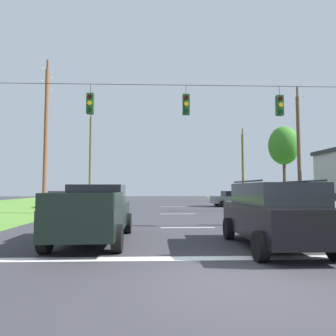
{
  "coord_description": "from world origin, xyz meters",
  "views": [
    {
      "loc": [
        -1.4,
        -5.84,
        1.84
      ],
      "look_at": [
        -0.87,
        9.2,
        2.83
      ],
      "focal_mm": 32.08,
      "sensor_mm": 36.0,
      "label": 1
    }
  ],
  "objects_px": {
    "utility_pole_mid_right": "(299,151)",
    "suv_black": "(273,213)",
    "distant_car_crossing_white": "(321,204)",
    "tree_roadside_right": "(284,146)",
    "utility_pole_mid_left": "(46,135)",
    "utility_pole_far_right": "(243,167)",
    "utility_pole_far_left": "(90,157)",
    "distant_car_oncoming": "(60,199)",
    "distant_car_far_parked": "(234,198)",
    "pickup_truck": "(95,213)",
    "overhead_signal_span": "(185,142)"
  },
  "relations": [
    {
      "from": "utility_pole_far_right",
      "to": "pickup_truck",
      "type": "bearing_deg",
      "value": -115.41
    },
    {
      "from": "utility_pole_far_right",
      "to": "utility_pole_far_left",
      "type": "relative_size",
      "value": 0.83
    },
    {
      "from": "utility_pole_mid_right",
      "to": "utility_pole_far_left",
      "type": "relative_size",
      "value": 0.84
    },
    {
      "from": "overhead_signal_span",
      "to": "tree_roadside_right",
      "type": "height_order",
      "value": "tree_roadside_right"
    },
    {
      "from": "utility_pole_mid_right",
      "to": "utility_pole_far_right",
      "type": "bearing_deg",
      "value": 89.15
    },
    {
      "from": "tree_roadside_right",
      "to": "distant_car_far_parked",
      "type": "bearing_deg",
      "value": 169.72
    },
    {
      "from": "pickup_truck",
      "to": "utility_pole_far_left",
      "type": "height_order",
      "value": "utility_pole_far_left"
    },
    {
      "from": "utility_pole_far_right",
      "to": "distant_car_far_parked",
      "type": "bearing_deg",
      "value": -111.52
    },
    {
      "from": "utility_pole_far_right",
      "to": "tree_roadside_right",
      "type": "bearing_deg",
      "value": -83.66
    },
    {
      "from": "distant_car_oncoming",
      "to": "utility_pole_mid_right",
      "type": "distance_m",
      "value": 21.53
    },
    {
      "from": "suv_black",
      "to": "utility_pole_far_left",
      "type": "distance_m",
      "value": 31.44
    },
    {
      "from": "suv_black",
      "to": "distant_car_oncoming",
      "type": "bearing_deg",
      "value": 122.81
    },
    {
      "from": "utility_pole_far_right",
      "to": "utility_pole_far_left",
      "type": "bearing_deg",
      "value": -177.86
    },
    {
      "from": "utility_pole_mid_right",
      "to": "suv_black",
      "type": "bearing_deg",
      "value": -118.62
    },
    {
      "from": "suv_black",
      "to": "distant_car_crossing_white",
      "type": "relative_size",
      "value": 1.08
    },
    {
      "from": "tree_roadside_right",
      "to": "utility_pole_far_right",
      "type": "bearing_deg",
      "value": 96.34
    },
    {
      "from": "utility_pole_mid_right",
      "to": "utility_pole_far_right",
      "type": "relative_size",
      "value": 1.01
    },
    {
      "from": "distant_car_crossing_white",
      "to": "utility_pole_mid_left",
      "type": "bearing_deg",
      "value": 170.44
    },
    {
      "from": "utility_pole_far_right",
      "to": "utility_pole_mid_left",
      "type": "distance_m",
      "value": 25.51
    },
    {
      "from": "utility_pole_far_left",
      "to": "tree_roadside_right",
      "type": "height_order",
      "value": "utility_pole_far_left"
    },
    {
      "from": "distant_car_far_parked",
      "to": "utility_pole_mid_right",
      "type": "height_order",
      "value": "utility_pole_mid_right"
    },
    {
      "from": "pickup_truck",
      "to": "tree_roadside_right",
      "type": "height_order",
      "value": "tree_roadside_right"
    },
    {
      "from": "pickup_truck",
      "to": "distant_car_far_parked",
      "type": "distance_m",
      "value": 21.1
    },
    {
      "from": "suv_black",
      "to": "utility_pole_mid_right",
      "type": "xyz_separation_m",
      "value": [
        7.35,
        13.46,
        3.59
      ]
    },
    {
      "from": "utility_pole_mid_left",
      "to": "pickup_truck",
      "type": "bearing_deg",
      "value": -62.16
    },
    {
      "from": "distant_car_far_parked",
      "to": "utility_pole_mid_left",
      "type": "height_order",
      "value": "utility_pole_mid_left"
    },
    {
      "from": "pickup_truck",
      "to": "utility_pole_mid_left",
      "type": "xyz_separation_m",
      "value": [
        -5.92,
        11.21,
        4.66
      ]
    },
    {
      "from": "utility_pole_mid_left",
      "to": "distant_car_oncoming",
      "type": "bearing_deg",
      "value": 99.46
    },
    {
      "from": "tree_roadside_right",
      "to": "distant_car_oncoming",
      "type": "bearing_deg",
      "value": 178.53
    },
    {
      "from": "pickup_truck",
      "to": "overhead_signal_span",
      "type": "bearing_deg",
      "value": 41.92
    },
    {
      "from": "overhead_signal_span",
      "to": "pickup_truck",
      "type": "bearing_deg",
      "value": -138.08
    },
    {
      "from": "tree_roadside_right",
      "to": "suv_black",
      "type": "bearing_deg",
      "value": -114.21
    },
    {
      "from": "overhead_signal_span",
      "to": "suv_black",
      "type": "height_order",
      "value": "overhead_signal_span"
    },
    {
      "from": "utility_pole_far_left",
      "to": "pickup_truck",
      "type": "bearing_deg",
      "value": -77.0
    },
    {
      "from": "pickup_truck",
      "to": "utility_pole_mid_left",
      "type": "bearing_deg",
      "value": 117.84
    },
    {
      "from": "utility_pole_mid_right",
      "to": "utility_pole_far_left",
      "type": "xyz_separation_m",
      "value": [
        -19.34,
        15.23,
        0.98
      ]
    },
    {
      "from": "tree_roadside_right",
      "to": "distant_car_crossing_white",
      "type": "bearing_deg",
      "value": -100.98
    },
    {
      "from": "distant_car_oncoming",
      "to": "utility_pole_mid_left",
      "type": "height_order",
      "value": "utility_pole_mid_left"
    },
    {
      "from": "distant_car_far_parked",
      "to": "utility_pole_mid_left",
      "type": "bearing_deg",
      "value": -154.17
    },
    {
      "from": "distant_car_far_parked",
      "to": "utility_pole_far_left",
      "type": "bearing_deg",
      "value": 152.0
    },
    {
      "from": "distant_car_far_parked",
      "to": "utility_pole_mid_right",
      "type": "bearing_deg",
      "value": -63.32
    },
    {
      "from": "suv_black",
      "to": "utility_pole_mid_right",
      "type": "distance_m",
      "value": 15.75
    },
    {
      "from": "suv_black",
      "to": "utility_pole_far_left",
      "type": "bearing_deg",
      "value": 112.68
    },
    {
      "from": "distant_car_oncoming",
      "to": "utility_pole_mid_right",
      "type": "bearing_deg",
      "value": -17.71
    },
    {
      "from": "utility_pole_mid_left",
      "to": "tree_roadside_right",
      "type": "height_order",
      "value": "utility_pole_mid_left"
    },
    {
      "from": "tree_roadside_right",
      "to": "pickup_truck",
      "type": "bearing_deg",
      "value": -128.84
    },
    {
      "from": "distant_car_far_parked",
      "to": "distant_car_crossing_white",
      "type": "bearing_deg",
      "value": -75.0
    },
    {
      "from": "distant_car_crossing_white",
      "to": "tree_roadside_right",
      "type": "relative_size",
      "value": 0.57
    },
    {
      "from": "distant_car_crossing_white",
      "to": "distant_car_oncoming",
      "type": "distance_m",
      "value": 22.19
    },
    {
      "from": "utility_pole_mid_right",
      "to": "distant_car_crossing_white",
      "type": "bearing_deg",
      "value": -97.91
    }
  ]
}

